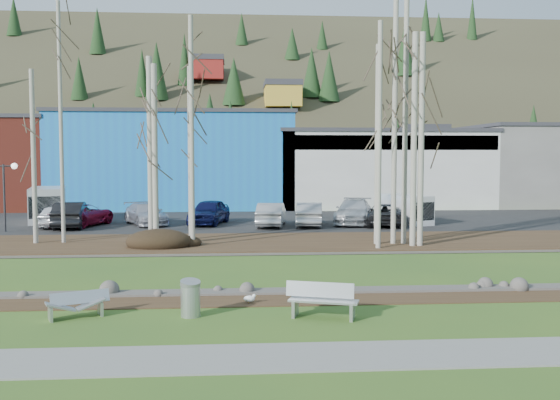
{
  "coord_description": "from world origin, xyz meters",
  "views": [
    {
      "loc": [
        -0.88,
        -17.01,
        4.47
      ],
      "look_at": [
        1.18,
        11.08,
        2.5
      ],
      "focal_mm": 40.0,
      "sensor_mm": 36.0,
      "label": 1
    }
  ],
  "objects": [
    {
      "name": "far_bank",
      "position": [
        0.0,
        14.5,
        0.07
      ],
      "size": [
        80.0,
        7.0,
        0.15
      ],
      "primitive_type": "cube",
      "color": "#382616",
      "rests_on": "ground"
    },
    {
      "name": "footpath",
      "position": [
        0.0,
        -3.5,
        0.02
      ],
      "size": [
        80.0,
        2.0,
        0.04
      ],
      "primitive_type": "cube",
      "color": "gray",
      "rests_on": "ground"
    },
    {
      "name": "bench_intact",
      "position": [
        1.54,
        -0.08,
        0.48
      ],
      "size": [
        2.0,
        1.13,
        0.96
      ],
      "rotation": [
        0.0,
        0.0,
        -0.31
      ],
      "color": "#B6B9BB",
      "rests_on": "ground"
    },
    {
      "name": "seagull",
      "position": [
        -0.44,
        1.66,
        0.17
      ],
      "size": [
        0.42,
        0.2,
        0.3
      ],
      "rotation": [
        0.0,
        0.0,
        -0.02
      ],
      "color": "gold",
      "rests_on": "ground"
    },
    {
      "name": "car_0",
      "position": [
        -10.53,
        21.99,
        0.84
      ],
      "size": [
        2.27,
        4.33,
        1.41
      ],
      "primitive_type": "imported",
      "rotation": [
        0.0,
        0.0,
        2.99
      ],
      "color": "white",
      "rests_on": "parking_lot"
    },
    {
      "name": "near_bank_rocks",
      "position": [
        0.0,
        3.1,
        0.0
      ],
      "size": [
        80.0,
        0.8,
        0.5
      ],
      "primitive_type": null,
      "color": "#47423D",
      "rests_on": "ground"
    },
    {
      "name": "birch_4",
      "position": [
        -4.69,
        13.39,
        4.52
      ],
      "size": [
        0.28,
        0.28,
        8.74
      ],
      "color": "#B3B0A3",
      "rests_on": "far_bank"
    },
    {
      "name": "car_3",
      "position": [
        -6.53,
        22.97,
        0.82
      ],
      "size": [
        3.67,
        5.08,
        1.37
      ],
      "primitive_type": "imported",
      "rotation": [
        0.0,
        0.0,
        0.42
      ],
      "color": "#AEAEB6",
      "rests_on": "parking_lot"
    },
    {
      "name": "birch_6",
      "position": [
        5.89,
        11.81,
        5.44
      ],
      "size": [
        0.23,
        0.23,
        10.59
      ],
      "color": "#B3B0A3",
      "rests_on": "far_bank"
    },
    {
      "name": "building_white",
      "position": [
        12.0,
        38.98,
        3.41
      ],
      "size": [
        18.36,
        12.24,
        6.8
      ],
      "color": "#B7B8B3",
      "rests_on": "ground"
    },
    {
      "name": "birch_7",
      "position": [
        6.14,
        13.19,
        5.02
      ],
      "size": [
        0.3,
        0.3,
        9.75
      ],
      "color": "#B3B0A3",
      "rests_on": "far_bank"
    },
    {
      "name": "car_4",
      "position": [
        -2.52,
        22.91,
        0.93
      ],
      "size": [
        2.94,
        4.96,
        1.58
      ],
      "primitive_type": "imported",
      "rotation": [
        0.0,
        0.0,
        -0.24
      ],
      "color": "#0F1444",
      "rests_on": "parking_lot"
    },
    {
      "name": "birch_8",
      "position": [
        7.73,
        12.46,
        5.26
      ],
      "size": [
        0.29,
        0.29,
        10.22
      ],
      "color": "#B3B0A3",
      "rests_on": "far_bank"
    },
    {
      "name": "hillside",
      "position": [
        0.0,
        84.0,
        17.5
      ],
      "size": [
        160.0,
        72.0,
        35.0
      ],
      "primitive_type": null,
      "color": "#332D1F",
      "rests_on": "ground"
    },
    {
      "name": "ground",
      "position": [
        0.0,
        0.0,
        0.0
      ],
      "size": [
        200.0,
        200.0,
        0.0
      ],
      "primitive_type": "plane",
      "color": "#345820",
      "rests_on": "ground"
    },
    {
      "name": "birch_0",
      "position": [
        -10.81,
        14.75,
        4.45
      ],
      "size": [
        0.23,
        0.23,
        8.61
      ],
      "color": "#B3B0A3",
      "rests_on": "far_bank"
    },
    {
      "name": "birch_2",
      "position": [
        -5.02,
        14.22,
        4.76
      ],
      "size": [
        0.29,
        0.29,
        9.21
      ],
      "color": "#B3B0A3",
      "rests_on": "far_bank"
    },
    {
      "name": "birch_5",
      "position": [
        -3.08,
        14.4,
        4.54
      ],
      "size": [
        0.22,
        0.22,
        8.78
      ],
      "color": "#B3B0A3",
      "rests_on": "far_bank"
    },
    {
      "name": "litter_bin",
      "position": [
        -2.12,
        0.28,
        0.47
      ],
      "size": [
        0.7,
        0.7,
        0.94
      ],
      "primitive_type": "cylinder",
      "rotation": [
        0.0,
        0.0,
        0.36
      ],
      "color": "#B6B9BB",
      "rests_on": "ground"
    },
    {
      "name": "far_bank_rocks",
      "position": [
        0.0,
        11.3,
        0.0
      ],
      "size": [
        80.0,
        0.8,
        0.46
      ],
      "primitive_type": null,
      "color": "#47423D",
      "rests_on": "ground"
    },
    {
      "name": "dirt_mound",
      "position": [
        -4.52,
        13.03,
        0.46
      ],
      "size": [
        3.16,
        2.23,
        0.62
      ],
      "primitive_type": "ellipsoid",
      "color": "black",
      "rests_on": "far_bank"
    },
    {
      "name": "building_grey",
      "position": [
        28.0,
        39.0,
        3.66
      ],
      "size": [
        14.28,
        12.24,
        7.3
      ],
      "color": "slate",
      "rests_on": "ground"
    },
    {
      "name": "van_grey",
      "position": [
        -13.26,
        25.23,
        1.27
      ],
      "size": [
        3.31,
        5.54,
        2.26
      ],
      "rotation": [
        0.0,
        0.0,
        0.24
      ],
      "color": "silver",
      "rests_on": "parking_lot"
    },
    {
      "name": "birch_11",
      "position": [
        6.99,
        13.3,
        6.14
      ],
      "size": [
        0.25,
        0.25,
        11.98
      ],
      "color": "#B3B0A3",
      "rests_on": "far_bank"
    },
    {
      "name": "dirt_strip",
      "position": [
        0.0,
        2.1,
        0.01
      ],
      "size": [
        80.0,
        1.8,
        0.03
      ],
      "primitive_type": "cube",
      "color": "#382616",
      "rests_on": "ground"
    },
    {
      "name": "car_2",
      "position": [
        -10.41,
        22.52,
        0.84
      ],
      "size": [
        3.7,
        5.49,
        1.4
      ],
      "primitive_type": "imported",
      "rotation": [
        0.0,
        0.0,
        2.84
      ],
      "color": "maroon",
      "rests_on": "parking_lot"
    },
    {
      "name": "birch_1",
      "position": [
        -9.48,
        14.88,
        6.13
      ],
      "size": [
        0.19,
        0.19,
        11.96
      ],
      "color": "#B3B0A3",
      "rests_on": "far_bank"
    },
    {
      "name": "river",
      "position": [
        0.0,
        7.2,
        0.0
      ],
      "size": [
        80.0,
        8.0,
        0.9
      ],
      "primitive_type": null,
      "color": "#151F32",
      "rests_on": "ground"
    },
    {
      "name": "car_8",
      "position": [
        1.39,
        21.41,
        0.88
      ],
      "size": [
        2.18,
        4.66,
        1.48
      ],
      "primitive_type": "imported",
      "rotation": [
        0.0,
        0.0,
        3.0
      ],
      "color": "#B8B8BA",
      "rests_on": "parking_lot"
    },
    {
      "name": "building_blue",
      "position": [
        -6.0,
        39.0,
        4.16
      ],
      "size": [
        20.4,
        12.24,
        8.3
      ],
      "color": "blue",
      "rests_on": "ground"
    },
    {
      "name": "car_6",
      "position": [
        8.53,
        21.38,
        0.82
      ],
      "size": [
        3.14,
        5.23,
        1.36
      ],
      "primitive_type": "imported",
      "rotation": [
        0.0,
        0.0,
        2.95
      ],
      "color": "#242426",
      "rests_on": "parking_lot"
    },
    {
      "name": "parking_lot",
      "position": [
        0.0,
        25.0,
        0.07
      ],
      "size": [
        80.0,
        14.0,
        0.14
      ],
      "primitive_type": "cube",
      "color": "black",
      "rests_on": "ground"
    },
    {
      "name": "van_white",
      "position": [
        10.13,
        22.49,
        1.06
      ],
      "size": [
        3.09,
        4.57,
        1.85
      ],
      "rotation": [
        0.0,
        0.0,
        0.35
      ],
      "color": "white",
      "rests_on": "parking_lot"
    },
    {
      "name": "birch_9",
      "position": [
        7.53,
        13.3,
        6.14
      ],
      "size": [
        0.25,
        0.25,
        11.98
      ],
      "color": "#B3B0A3",
      "rests_on": "far_bank"
    },
    {
      "name": "car_1",
      "position": [
        -10.81,
        21.63,
        0.93
      ],
      "size": [
        2.09,
        4.92,
        1.58
      ],
      "primitive_type": "imported",
      "rotation": [
        0.0,
        0.0,
        3.23
      ],
      "color": "black",
      "rests_on": "parking_lot"
    },
    {
      "name": "car_5",
      "position": [
        3.78,
        21.41,
        0.88
      ],
      "size": [
        2.18,
        4.66,
        1.48
      ],
      "primitive_type": "imported",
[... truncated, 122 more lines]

